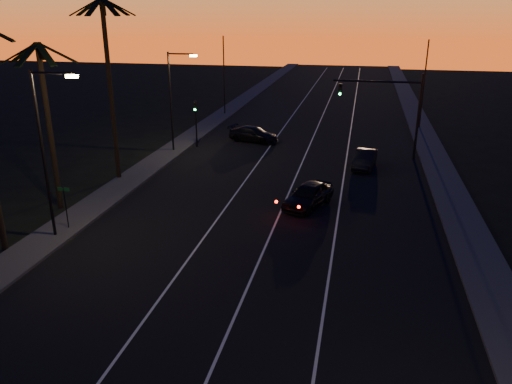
% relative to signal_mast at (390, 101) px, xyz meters
% --- Properties ---
extents(road, '(20.00, 170.00, 0.01)m').
position_rel_signal_mast_xyz_m(road, '(-7.14, -9.99, -4.78)').
color(road, black).
rests_on(road, ground).
extents(sidewalk_left, '(2.40, 170.00, 0.16)m').
position_rel_signal_mast_xyz_m(sidewalk_left, '(-18.34, -9.99, -4.70)').
color(sidewalk_left, '#353533').
rests_on(sidewalk_left, ground).
extents(sidewalk_right, '(2.40, 170.00, 0.16)m').
position_rel_signal_mast_xyz_m(sidewalk_right, '(4.06, -9.99, -4.70)').
color(sidewalk_right, '#353533').
rests_on(sidewalk_right, ground).
extents(lane_stripe_left, '(0.12, 160.00, 0.01)m').
position_rel_signal_mast_xyz_m(lane_stripe_left, '(-10.14, -9.99, -4.76)').
color(lane_stripe_left, silver).
rests_on(lane_stripe_left, road).
extents(lane_stripe_mid, '(0.12, 160.00, 0.01)m').
position_rel_signal_mast_xyz_m(lane_stripe_mid, '(-6.64, -9.99, -4.76)').
color(lane_stripe_mid, silver).
rests_on(lane_stripe_mid, road).
extents(lane_stripe_right, '(0.12, 160.00, 0.01)m').
position_rel_signal_mast_xyz_m(lane_stripe_right, '(-3.14, -9.99, -4.76)').
color(lane_stripe_right, silver).
rests_on(lane_stripe_right, road).
extents(palm_mid, '(4.25, 4.16, 10.03)m').
position_rel_signal_mast_xyz_m(palm_mid, '(-20.34, -15.99, 1.47)').
color(palm_mid, black).
rests_on(palm_mid, ground).
extents(palm_far, '(4.25, 4.16, 12.53)m').
position_rel_signal_mast_xyz_m(palm_far, '(-19.34, -9.99, 2.83)').
color(palm_far, black).
rests_on(palm_far, ground).
extents(streetlight_left_near, '(2.55, 0.26, 9.00)m').
position_rel_signal_mast_xyz_m(streetlight_left_near, '(-17.84, -19.99, 0.54)').
color(streetlight_left_near, black).
rests_on(streetlight_left_near, ground).
extents(streetlight_left_far, '(2.55, 0.26, 8.50)m').
position_rel_signal_mast_xyz_m(streetlight_left_far, '(-17.82, -1.99, 0.28)').
color(streetlight_left_far, black).
rests_on(streetlight_left_far, ground).
extents(street_sign, '(0.70, 0.06, 2.60)m').
position_rel_signal_mast_xyz_m(street_sign, '(-17.94, -18.99, -3.13)').
color(street_sign, black).
rests_on(street_sign, ground).
extents(signal_mast, '(7.10, 0.41, 7.00)m').
position_rel_signal_mast_xyz_m(signal_mast, '(0.00, 0.00, 0.00)').
color(signal_mast, black).
rests_on(signal_mast, ground).
extents(signal_post, '(0.28, 0.37, 4.20)m').
position_rel_signal_mast_xyz_m(signal_post, '(-16.64, -0.01, -1.89)').
color(signal_post, black).
rests_on(signal_post, ground).
extents(far_pole_left, '(0.14, 0.14, 9.00)m').
position_rel_signal_mast_xyz_m(far_pole_left, '(-18.14, 15.01, -0.28)').
color(far_pole_left, black).
rests_on(far_pole_left, ground).
extents(far_pole_right, '(0.14, 0.14, 9.00)m').
position_rel_signal_mast_xyz_m(far_pole_right, '(3.86, 12.01, -0.28)').
color(far_pole_right, black).
rests_on(far_pole_right, ground).
extents(lead_car, '(3.41, 5.24, 1.52)m').
position_rel_signal_mast_xyz_m(lead_car, '(-5.09, -12.56, -4.01)').
color(lead_car, black).
rests_on(lead_car, road).
extents(right_car, '(2.02, 4.33, 1.37)m').
position_rel_signal_mast_xyz_m(right_car, '(-1.67, -3.37, -4.08)').
color(right_car, black).
rests_on(right_car, road).
extents(cross_car, '(5.14, 3.10, 1.39)m').
position_rel_signal_mast_xyz_m(cross_car, '(-11.99, 2.95, -4.07)').
color(cross_car, black).
rests_on(cross_car, road).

